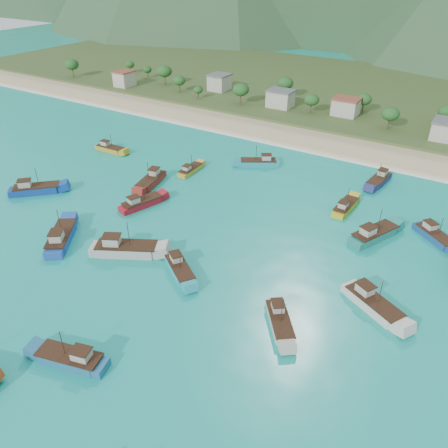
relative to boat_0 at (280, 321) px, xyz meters
The scene contains 21 objects.
ground 16.93m from the boat_0, behind, with size 600.00×600.00×0.00m, color #0C8474.
beach 79.40m from the boat_0, 102.26° to the left, with size 400.00×18.00×1.20m, color beige.
land 139.61m from the boat_0, 96.94° to the left, with size 400.00×110.00×2.40m, color #385123.
surf_line 70.15m from the boat_0, 103.91° to the left, with size 400.00×2.50×0.08m, color white.
vegetation 104.01m from the boat_0, 101.36° to the left, with size 272.10×26.07×9.21m.
boat_0 is the anchor object (origin of this frame).
boat_1 21.12m from the boat_0, behind, with size 9.77×7.97×5.82m.
boat_2 69.74m from the boat_0, behind, with size 10.84×10.76×6.97m.
boat_3 30.95m from the boat_0, 134.04° to the right, with size 10.94×5.70×6.20m.
boat_4 47.08m from the boat_0, behind, with size 10.04×12.11×7.25m.
boat_9 58.60m from the boat_0, 139.29° to the left, with size 2.92×8.78×5.13m.
boat_10 46.44m from the boat_0, 158.07° to the left, with size 6.00×10.80×6.12m.
boat_14 40.47m from the boat_0, 94.41° to the left, with size 3.23×9.70×5.66m.
boat_15 60.27m from the boat_0, 121.06° to the left, with size 10.64×8.22×6.25m.
boat_17 15.93m from the boat_0, 45.40° to the left, with size 11.50×8.32×6.67m.
boat_18 81.96m from the boat_0, 152.64° to the left, with size 9.70×3.11×5.69m.
boat_22 41.46m from the boat_0, 67.17° to the left, with size 9.56×8.63×5.89m.
boat_25 57.84m from the boat_0, 90.40° to the left, with size 4.17×10.54×6.07m.
boat_27 32.50m from the boat_0, 80.10° to the left, with size 7.97×12.17×6.96m.
boat_29 55.71m from the boat_0, 150.79° to the left, with size 5.90×11.74×6.66m.
boat_31 33.37m from the boat_0, behind, with size 13.19×9.51×7.64m.
Camera 1 is at (35.75, -45.17, 48.98)m, focal length 35.00 mm.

